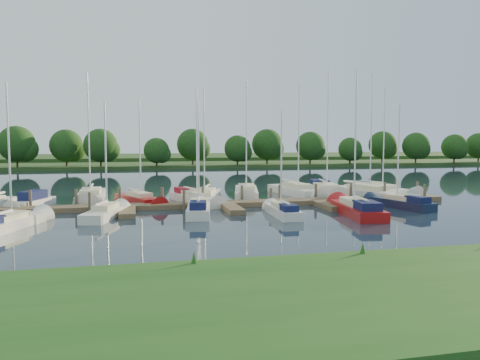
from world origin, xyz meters
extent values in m
plane|color=#182431|center=(0.00, 0.00, 0.00)|extent=(260.00, 260.00, 0.00)
cube|color=#1C4E16|center=(0.00, -16.00, 0.25)|extent=(90.00, 10.00, 0.50)
cube|color=#493729|center=(0.00, 8.00, 0.20)|extent=(40.00, 2.00, 0.40)
cube|color=#493729|center=(-16.00, 5.00, 0.20)|extent=(1.20, 4.00, 0.40)
cube|color=#493729|center=(-8.00, 5.00, 0.20)|extent=(1.20, 4.00, 0.40)
cube|color=#493729|center=(0.00, 5.00, 0.20)|extent=(1.20, 4.00, 0.40)
cube|color=#493729|center=(8.00, 5.00, 0.20)|extent=(1.20, 4.00, 0.40)
cube|color=#493729|center=(16.00, 5.00, 0.20)|extent=(1.20, 4.00, 0.40)
cylinder|color=#473D33|center=(-15.55, 9.30, 0.60)|extent=(0.24, 0.24, 2.00)
cylinder|color=#473D33|center=(-12.09, 9.30, 0.60)|extent=(0.24, 0.24, 2.00)
cylinder|color=#473D33|center=(-8.64, 9.30, 0.60)|extent=(0.24, 0.24, 2.00)
cylinder|color=#473D33|center=(-5.18, 9.30, 0.60)|extent=(0.24, 0.24, 2.00)
cylinder|color=#473D33|center=(-1.73, 9.30, 0.60)|extent=(0.24, 0.24, 2.00)
cylinder|color=#473D33|center=(1.73, 9.30, 0.60)|extent=(0.24, 0.24, 2.00)
cylinder|color=#473D33|center=(5.18, 9.30, 0.60)|extent=(0.24, 0.24, 2.00)
cylinder|color=#473D33|center=(8.64, 9.30, 0.60)|extent=(0.24, 0.24, 2.00)
cylinder|color=#473D33|center=(12.09, 9.30, 0.60)|extent=(0.24, 0.24, 2.00)
cylinder|color=#473D33|center=(15.55, 9.30, 0.60)|extent=(0.24, 0.24, 2.00)
cylinder|color=#473D33|center=(19.00, 9.30, 0.60)|extent=(0.24, 0.24, 2.00)
cylinder|color=#473D33|center=(-10.80, 6.70, 0.60)|extent=(0.24, 0.24, 2.00)
cylinder|color=#473D33|center=(-3.60, 6.70, 0.60)|extent=(0.24, 0.24, 2.00)
cylinder|color=#473D33|center=(3.60, 6.70, 0.60)|extent=(0.24, 0.24, 2.00)
cylinder|color=#473D33|center=(10.80, 6.70, 0.60)|extent=(0.24, 0.24, 2.00)
cylinder|color=#473D33|center=(18.00, 6.70, 0.60)|extent=(0.24, 0.24, 2.00)
cube|color=#204219|center=(0.00, 75.00, 0.30)|extent=(180.00, 30.00, 0.60)
cube|color=#355123|center=(0.00, 100.00, 0.70)|extent=(220.00, 40.00, 1.40)
cylinder|color=#38281C|center=(-28.54, 60.96, 1.36)|extent=(0.36, 0.36, 2.73)
sphere|color=#15390F|center=(-28.54, 60.96, 4.70)|extent=(6.37, 6.37, 6.37)
sphere|color=#15390F|center=(-27.17, 61.16, 3.79)|extent=(4.55, 4.55, 4.55)
cylinder|color=#38281C|center=(-20.50, 63.37, 1.06)|extent=(0.36, 0.36, 2.13)
sphere|color=#15390F|center=(-20.50, 63.37, 3.67)|extent=(4.97, 4.97, 4.97)
sphere|color=#15390F|center=(-19.44, 63.57, 2.96)|extent=(3.55, 3.55, 3.55)
cylinder|color=#38281C|center=(-11.88, 61.99, 1.30)|extent=(0.36, 0.36, 2.61)
sphere|color=#15390F|center=(-11.88, 61.99, 4.49)|extent=(6.08, 6.08, 6.08)
sphere|color=#15390F|center=(-10.58, 62.19, 3.62)|extent=(4.34, 4.34, 4.34)
cylinder|color=#38281C|center=(-4.02, 63.78, 1.33)|extent=(0.36, 0.36, 2.66)
sphere|color=#15390F|center=(-4.02, 63.78, 4.59)|extent=(6.21, 6.21, 6.21)
sphere|color=#15390F|center=(-2.68, 63.98, 3.70)|extent=(4.44, 4.44, 4.44)
cylinder|color=#38281C|center=(5.03, 62.93, 1.00)|extent=(0.36, 0.36, 2.00)
sphere|color=#15390F|center=(5.03, 62.93, 3.45)|extent=(4.68, 4.68, 4.68)
sphere|color=#15390F|center=(6.04, 63.13, 2.78)|extent=(3.34, 3.34, 3.34)
cylinder|color=#38281C|center=(11.29, 63.06, 1.38)|extent=(0.36, 0.36, 2.76)
sphere|color=#15390F|center=(11.29, 63.06, 4.76)|extent=(6.44, 6.44, 6.44)
sphere|color=#15390F|center=(12.67, 63.26, 3.83)|extent=(4.60, 4.60, 4.60)
cylinder|color=#38281C|center=(19.59, 60.46, 1.22)|extent=(0.36, 0.36, 2.43)
sphere|color=#15390F|center=(19.59, 60.46, 4.19)|extent=(5.68, 5.68, 5.68)
sphere|color=#15390F|center=(20.81, 60.66, 3.38)|extent=(4.06, 4.06, 4.06)
cylinder|color=#38281C|center=(29.90, 63.32, 1.28)|extent=(0.36, 0.36, 2.55)
sphere|color=#15390F|center=(29.90, 63.32, 4.39)|extent=(5.95, 5.95, 5.95)
sphere|color=#15390F|center=(31.18, 63.52, 3.54)|extent=(4.25, 4.25, 4.25)
cylinder|color=#38281C|center=(36.20, 61.27, 1.01)|extent=(0.36, 0.36, 2.03)
sphere|color=#15390F|center=(36.20, 61.27, 3.49)|extent=(4.73, 4.73, 4.73)
sphere|color=#15390F|center=(37.21, 61.47, 2.81)|extent=(3.38, 3.38, 3.38)
cylinder|color=#38281C|center=(45.92, 63.32, 1.12)|extent=(0.36, 0.36, 2.24)
sphere|color=#15390F|center=(45.92, 63.32, 3.86)|extent=(5.23, 5.23, 5.23)
sphere|color=#15390F|center=(47.04, 63.52, 3.11)|extent=(3.73, 3.73, 3.73)
cylinder|color=#38281C|center=(53.09, 62.50, 1.22)|extent=(0.36, 0.36, 2.43)
sphere|color=#15390F|center=(53.09, 62.50, 4.19)|extent=(5.67, 5.67, 5.67)
sphere|color=#15390F|center=(54.30, 62.70, 3.38)|extent=(4.05, 4.05, 4.05)
cylinder|color=#38281C|center=(61.03, 60.65, 1.38)|extent=(0.36, 0.36, 2.77)
sphere|color=#15390F|center=(61.03, 60.65, 4.76)|extent=(6.45, 6.45, 6.45)
sphere|color=#15390F|center=(62.41, 60.85, 3.84)|extent=(4.61, 4.61, 4.61)
cube|color=silver|center=(-15.76, 11.37, 0.15)|extent=(3.07, 4.85, 0.96)
cone|color=silver|center=(-16.59, 9.22, 0.15)|extent=(1.20, 1.56, 0.76)
cube|color=#121841|center=(-15.76, 11.37, 0.91)|extent=(2.04, 2.80, 0.87)
cube|color=silver|center=(-11.42, 15.07, 0.15)|extent=(2.42, 8.17, 1.09)
cone|color=silver|center=(-11.35, 11.00, 0.15)|extent=(1.19, 2.87, 1.14)
cube|color=beige|center=(-11.41, 14.66, 0.84)|extent=(1.77, 3.69, 0.50)
cylinder|color=silver|center=(-11.41, 14.25, 6.18)|extent=(0.12, 0.12, 10.98)
cylinder|color=silver|center=(-11.43, 15.88, 1.24)|extent=(0.17, 3.66, 0.10)
cylinder|color=silver|center=(-11.43, 15.88, 1.24)|extent=(0.26, 3.26, 0.20)
cube|color=maroon|center=(-7.18, 11.49, 0.15)|extent=(4.13, 6.20, 1.03)
cone|color=maroon|center=(-5.88, 8.76, 0.15)|extent=(1.67, 2.28, 0.85)
cube|color=beige|center=(-7.05, 11.22, 0.80)|extent=(2.32, 3.01, 0.47)
cylinder|color=silver|center=(-6.92, 10.95, 4.74)|extent=(0.12, 0.12, 8.17)
cylinder|color=silver|center=(-7.44, 12.04, 1.17)|extent=(1.26, 2.50, 0.10)
cylinder|color=silver|center=(-7.44, 12.04, 1.17)|extent=(1.22, 2.27, 0.20)
cube|color=silver|center=(-2.29, 10.97, 0.15)|extent=(3.94, 7.15, 1.06)
cone|color=silver|center=(-1.24, 7.69, 0.15)|extent=(1.65, 2.59, 0.96)
cube|color=beige|center=(-2.19, 10.65, 0.82)|extent=(2.32, 3.39, 0.48)
cube|color=maroon|center=(-2.88, 12.81, 0.91)|extent=(1.92, 2.38, 0.53)
cylinder|color=silver|center=(-2.08, 10.32, 5.32)|extent=(0.12, 0.12, 9.30)
cylinder|color=silver|center=(-2.50, 11.63, 1.20)|extent=(1.04, 2.98, 0.10)
cylinder|color=silver|center=(-2.50, 11.63, 1.20)|extent=(1.03, 2.69, 0.20)
cube|color=silver|center=(-0.97, 12.64, 0.15)|extent=(4.09, 7.40, 1.07)
cone|color=silver|center=(-2.06, 9.25, 0.15)|extent=(1.72, 2.68, 1.00)
cube|color=beige|center=(-1.08, 12.30, 0.83)|extent=(2.41, 3.51, 0.49)
cylinder|color=silver|center=(-1.19, 11.96, 5.49)|extent=(0.12, 0.12, 9.62)
cylinder|color=silver|center=(-0.75, 13.32, 1.22)|extent=(1.08, 3.08, 0.10)
cylinder|color=silver|center=(-0.75, 13.32, 1.22)|extent=(1.07, 2.77, 0.20)
cube|color=silver|center=(3.42, 14.68, 0.15)|extent=(3.85, 8.04, 1.17)
cone|color=silver|center=(2.55, 10.90, 0.15)|extent=(1.67, 2.89, 1.09)
cube|color=beige|center=(3.33, 14.30, 0.90)|extent=(2.37, 3.76, 0.53)
cylinder|color=silver|center=(3.24, 13.93, 5.98)|extent=(0.12, 0.12, 10.47)
cylinder|color=silver|center=(3.59, 15.44, 1.32)|extent=(0.88, 3.42, 0.10)
cylinder|color=silver|center=(3.59, 15.44, 1.32)|extent=(0.89, 3.07, 0.20)
cube|color=silver|center=(8.54, 14.92, 0.15)|extent=(3.60, 8.06, 1.21)
cone|color=silver|center=(9.27, 11.09, 0.15)|extent=(1.58, 2.88, 1.09)
cube|color=beige|center=(8.62, 14.53, 0.93)|extent=(2.26, 3.75, 0.55)
cylinder|color=silver|center=(8.69, 14.15, 6.03)|extent=(0.12, 0.12, 10.52)
cylinder|color=silver|center=(8.40, 15.68, 1.37)|extent=(0.75, 3.46, 0.10)
cylinder|color=silver|center=(8.40, 15.68, 1.37)|extent=(0.78, 3.10, 0.20)
cube|color=silver|center=(11.71, 14.48, 0.15)|extent=(3.93, 9.05, 1.15)
cone|color=silver|center=(10.95, 10.17, 0.15)|extent=(1.74, 3.23, 1.23)
cube|color=beige|center=(11.64, 14.05, 0.89)|extent=(2.49, 4.20, 0.52)
cube|color=#121841|center=(12.14, 16.90, 0.99)|extent=(2.15, 2.88, 0.57)
cylinder|color=silver|center=(11.56, 13.62, 6.64)|extent=(0.12, 0.12, 11.82)
cylinder|color=silver|center=(11.86, 15.35, 1.31)|extent=(0.78, 3.90, 0.10)
cylinder|color=silver|center=(11.86, 15.35, 1.31)|extent=(0.80, 3.48, 0.20)
cube|color=silver|center=(14.52, 11.55, 0.15)|extent=(5.10, 8.48, 1.22)
cone|color=silver|center=(16.00, 7.73, 0.15)|extent=(2.11, 3.09, 1.15)
cube|color=beige|center=(14.67, 11.17, 0.94)|extent=(2.94, 4.06, 0.55)
cylinder|color=silver|center=(14.81, 10.79, 6.31)|extent=(0.12, 0.12, 11.07)
cylinder|color=silver|center=(14.22, 12.32, 1.39)|extent=(1.43, 3.48, 0.10)
cylinder|color=silver|center=(14.22, 12.32, 1.39)|extent=(1.37, 3.13, 0.20)
cube|color=silver|center=(17.41, 14.09, 0.15)|extent=(4.41, 7.95, 1.01)
cone|color=silver|center=(18.59, 10.44, 0.15)|extent=(1.85, 2.88, 1.07)
cube|color=beige|center=(17.52, 13.72, 0.78)|extent=(2.60, 3.78, 0.46)
cube|color=#121841|center=(16.74, 16.13, 0.87)|extent=(2.14, 2.65, 0.51)
cylinder|color=silver|center=(17.64, 13.36, 5.82)|extent=(0.12, 0.12, 10.35)
cylinder|color=silver|center=(17.17, 14.81, 1.15)|extent=(1.16, 3.31, 0.10)
cylinder|color=silver|center=(17.17, 14.81, 1.15)|extent=(1.14, 2.98, 0.20)
cube|color=silver|center=(-15.30, 0.88, 0.15)|extent=(3.83, 6.52, 0.97)
cone|color=silver|center=(-14.21, 3.83, 0.15)|extent=(1.59, 2.37, 0.88)
cube|color=beige|center=(-15.19, 1.17, 0.75)|extent=(2.22, 3.12, 0.44)
cylinder|color=silver|center=(-15.08, 1.47, 4.87)|extent=(0.12, 0.12, 8.50)
cube|color=silver|center=(-9.58, 3.89, 0.15)|extent=(3.12, 5.88, 1.02)
cone|color=silver|center=(-8.77, 6.60, 0.15)|extent=(1.32, 2.13, 0.79)
cube|color=beige|center=(-9.50, 4.16, 0.79)|extent=(1.86, 2.78, 0.46)
cylinder|color=silver|center=(-9.42, 4.43, 4.47)|extent=(0.12, 0.12, 7.65)
cylinder|color=silver|center=(-9.74, 3.34, 1.16)|extent=(0.82, 2.47, 0.10)
cylinder|color=silver|center=(-9.74, 3.34, 1.16)|extent=(0.83, 2.23, 0.20)
cube|color=silver|center=(-2.81, 3.95, 0.15)|extent=(2.57, 6.04, 1.11)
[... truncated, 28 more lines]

